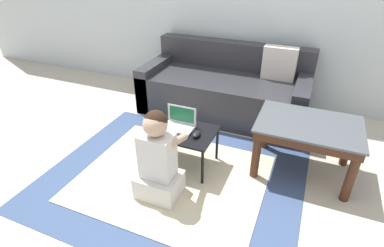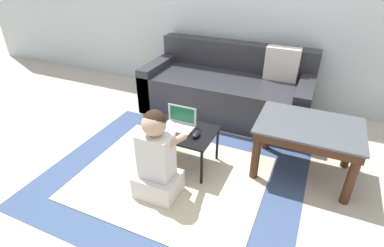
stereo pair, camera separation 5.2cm
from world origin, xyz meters
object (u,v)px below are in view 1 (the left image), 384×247
at_px(laptop, 179,124).
at_px(computer_mouse, 197,134).
at_px(coffee_table, 308,132).
at_px(person_seated, 158,160).
at_px(laptop_desk, 182,134).
at_px(couch, 226,89).

height_order(laptop, computer_mouse, laptop).
bearing_deg(coffee_table, laptop, -164.57).
bearing_deg(person_seated, coffee_table, 36.81).
bearing_deg(computer_mouse, laptop_desk, 166.47).
bearing_deg(laptop, coffee_table, 15.43).
bearing_deg(coffee_table, laptop_desk, -162.16).
bearing_deg(computer_mouse, couch, 95.34).
bearing_deg(laptop_desk, coffee_table, 17.84).
relative_size(couch, person_seated, 2.50).
xyz_separation_m(couch, coffee_table, (0.96, -0.85, 0.12)).
xyz_separation_m(laptop_desk, laptop, (-0.05, 0.03, 0.07)).
xyz_separation_m(laptop, person_seated, (0.04, -0.46, -0.05)).
bearing_deg(couch, person_seated, -91.44).
distance_m(couch, computer_mouse, 1.21).
height_order(laptop, person_seated, person_seated).
xyz_separation_m(coffee_table, laptop_desk, (-1.00, -0.32, -0.08)).
distance_m(laptop_desk, computer_mouse, 0.16).
height_order(laptop_desk, laptop, laptop).
height_order(coffee_table, computer_mouse, coffee_table).
xyz_separation_m(laptop_desk, person_seated, (-0.01, -0.43, 0.02)).
bearing_deg(computer_mouse, coffee_table, 22.73).
bearing_deg(person_seated, computer_mouse, 68.82).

